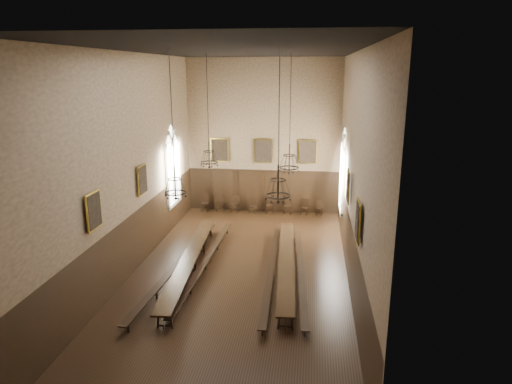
% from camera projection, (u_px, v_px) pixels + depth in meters
% --- Properties ---
extents(floor, '(9.00, 18.00, 0.02)m').
position_uv_depth(floor, '(239.00, 274.00, 19.16)').
color(floor, black).
rests_on(floor, ground).
extents(ceiling, '(9.00, 18.00, 0.02)m').
position_uv_depth(ceiling, '(237.00, 50.00, 16.82)').
color(ceiling, black).
rests_on(ceiling, ground).
extents(wall_back, '(9.00, 0.02, 9.00)m').
position_uv_depth(wall_back, '(263.00, 137.00, 26.62)').
color(wall_back, '#92785A').
rests_on(wall_back, ground).
extents(wall_front, '(9.00, 0.02, 9.00)m').
position_uv_depth(wall_front, '(167.00, 261.00, 9.36)').
color(wall_front, '#92785A').
rests_on(wall_front, ground).
extents(wall_left, '(0.02, 18.00, 9.00)m').
position_uv_depth(wall_left, '(129.00, 166.00, 18.53)').
color(wall_left, '#92785A').
rests_on(wall_left, ground).
extents(wall_right, '(0.02, 18.00, 9.00)m').
position_uv_depth(wall_right, '(355.00, 172.00, 17.45)').
color(wall_right, '#92785A').
rests_on(wall_right, ground).
extents(wainscot_panelling, '(9.00, 18.00, 2.50)m').
position_uv_depth(wainscot_panelling, '(239.00, 246.00, 18.83)').
color(wainscot_panelling, black).
rests_on(wainscot_panelling, floor).
extents(table_left, '(1.32, 9.58, 0.75)m').
position_uv_depth(table_left, '(190.00, 265.00, 19.17)').
color(table_left, black).
rests_on(table_left, floor).
extents(table_right, '(1.13, 9.12, 0.71)m').
position_uv_depth(table_right, '(286.00, 267.00, 18.93)').
color(table_right, black).
rests_on(table_right, floor).
extents(bench_left_outer, '(0.99, 10.06, 0.45)m').
position_uv_depth(bench_left_outer, '(178.00, 266.00, 19.20)').
color(bench_left_outer, black).
rests_on(bench_left_outer, floor).
extents(bench_left_inner, '(0.52, 9.72, 0.44)m').
position_uv_depth(bench_left_inner, '(205.00, 264.00, 19.50)').
color(bench_left_inner, black).
rests_on(bench_left_inner, floor).
extents(bench_right_inner, '(0.54, 9.50, 0.43)m').
position_uv_depth(bench_right_inner, '(271.00, 270.00, 18.85)').
color(bench_right_inner, black).
rests_on(bench_right_inner, floor).
extents(bench_right_outer, '(0.86, 9.18, 0.41)m').
position_uv_depth(bench_right_outer, '(301.00, 272.00, 18.68)').
color(bench_right_outer, black).
rests_on(bench_right_outer, floor).
extents(chair_0, '(0.47, 0.47, 1.02)m').
position_uv_depth(chair_0, '(205.00, 206.00, 27.63)').
color(chair_0, black).
rests_on(chair_0, floor).
extents(chair_1, '(0.44, 0.44, 0.98)m').
position_uv_depth(chair_1, '(220.00, 206.00, 27.63)').
color(chair_1, black).
rests_on(chair_1, floor).
extents(chair_2, '(0.53, 0.53, 1.00)m').
position_uv_depth(chair_2, '(236.00, 207.00, 27.45)').
color(chair_2, black).
rests_on(chair_2, floor).
extents(chair_3, '(0.46, 0.46, 0.86)m').
position_uv_depth(chair_3, '(253.00, 209.00, 27.27)').
color(chair_3, black).
rests_on(chair_3, floor).
extents(chair_4, '(0.46, 0.46, 1.00)m').
position_uv_depth(chair_4, '(270.00, 208.00, 27.25)').
color(chair_4, black).
rests_on(chair_4, floor).
extents(chair_5, '(0.51, 0.51, 1.04)m').
position_uv_depth(chair_5, '(288.00, 209.00, 27.04)').
color(chair_5, black).
rests_on(chair_5, floor).
extents(chair_6, '(0.52, 0.52, 0.92)m').
position_uv_depth(chair_6, '(305.00, 210.00, 26.92)').
color(chair_6, black).
rests_on(chair_6, floor).
extents(chair_7, '(0.45, 0.45, 0.89)m').
position_uv_depth(chair_7, '(319.00, 211.00, 26.82)').
color(chair_7, black).
rests_on(chair_7, floor).
extents(chandelier_back_left, '(0.79, 0.79, 4.91)m').
position_uv_depth(chandelier_back_left, '(209.00, 155.00, 20.60)').
color(chandelier_back_left, black).
rests_on(chandelier_back_left, ceiling).
extents(chandelier_back_right, '(0.89, 0.89, 5.17)m').
position_uv_depth(chandelier_back_right, '(289.00, 161.00, 20.62)').
color(chandelier_back_right, black).
rests_on(chandelier_back_right, ceiling).
extents(chandelier_front_left, '(0.75, 0.75, 4.94)m').
position_uv_depth(chandelier_front_left, '(175.00, 182.00, 15.63)').
color(chandelier_front_left, black).
rests_on(chandelier_front_left, ceiling).
extents(chandelier_front_right, '(0.85, 0.85, 4.96)m').
position_uv_depth(chandelier_front_right, '(278.00, 186.00, 15.27)').
color(chandelier_front_right, black).
rests_on(chandelier_front_right, ceiling).
extents(portrait_back_0, '(1.10, 0.12, 1.40)m').
position_uv_depth(portrait_back_0, '(219.00, 150.00, 27.02)').
color(portrait_back_0, '#A88928').
rests_on(portrait_back_0, wall_back).
extents(portrait_back_1, '(1.10, 0.12, 1.40)m').
position_uv_depth(portrait_back_1, '(263.00, 151.00, 26.71)').
color(portrait_back_1, '#A88928').
rests_on(portrait_back_1, wall_back).
extents(portrait_back_2, '(1.10, 0.12, 1.40)m').
position_uv_depth(portrait_back_2, '(308.00, 152.00, 26.39)').
color(portrait_back_2, '#A88928').
rests_on(portrait_back_2, wall_back).
extents(portrait_left_0, '(0.12, 1.00, 1.30)m').
position_uv_depth(portrait_left_0, '(142.00, 180.00, 19.68)').
color(portrait_left_0, '#A88928').
rests_on(portrait_left_0, wall_left).
extents(portrait_left_1, '(0.12, 1.00, 1.30)m').
position_uv_depth(portrait_left_1, '(94.00, 211.00, 15.37)').
color(portrait_left_1, '#A88928').
rests_on(portrait_left_1, wall_left).
extents(portrait_right_0, '(0.12, 1.00, 1.30)m').
position_uv_depth(portrait_right_0, '(348.00, 186.00, 18.63)').
color(portrait_right_0, '#A88928').
rests_on(portrait_right_0, wall_right).
extents(portrait_right_1, '(0.12, 1.00, 1.30)m').
position_uv_depth(portrait_right_1, '(358.00, 221.00, 14.32)').
color(portrait_right_1, '#A88928').
rests_on(portrait_right_1, wall_right).
extents(window_right, '(0.20, 2.20, 4.60)m').
position_uv_depth(window_right, '(343.00, 170.00, 23.01)').
color(window_right, white).
rests_on(window_right, wall_right).
extents(window_left, '(0.20, 2.20, 4.60)m').
position_uv_depth(window_left, '(173.00, 166.00, 24.08)').
color(window_left, white).
rests_on(window_left, wall_left).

